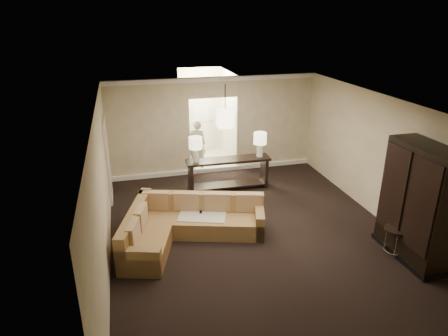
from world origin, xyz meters
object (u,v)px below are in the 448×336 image
object	(u,v)px
console_table	(228,171)
person	(197,142)
drink_table	(396,236)
sectional_sofa	(183,225)
coffee_table	(204,219)
armoire	(419,206)

from	to	relation	value
console_table	person	world-z (taller)	person
drink_table	console_table	bearing A→B (deg)	121.27
sectional_sofa	console_table	world-z (taller)	console_table
coffee_table	sectional_sofa	bearing A→B (deg)	-143.68
armoire	drink_table	world-z (taller)	armoire
sectional_sofa	armoire	distance (m)	4.60
drink_table	person	xyz separation A→B (m)	(-2.85, 5.50, 0.43)
sectional_sofa	armoire	bearing A→B (deg)	-5.45
sectional_sofa	drink_table	world-z (taller)	sectional_sofa
person	drink_table	bearing A→B (deg)	116.56
armoire	person	distance (m)	6.44
coffee_table	person	size ratio (longest dim) A/B	0.75
drink_table	person	bearing A→B (deg)	117.39
drink_table	coffee_table	bearing A→B (deg)	149.56
console_table	person	size ratio (longest dim) A/B	1.31
sectional_sofa	person	distance (m)	4.06
console_table	coffee_table	bearing A→B (deg)	-118.41
drink_table	sectional_sofa	bearing A→B (deg)	157.52
console_table	armoire	world-z (taller)	armoire
console_table	sectional_sofa	bearing A→B (deg)	-123.84
sectional_sofa	coffee_table	bearing A→B (deg)	53.30
sectional_sofa	console_table	bearing A→B (deg)	71.75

